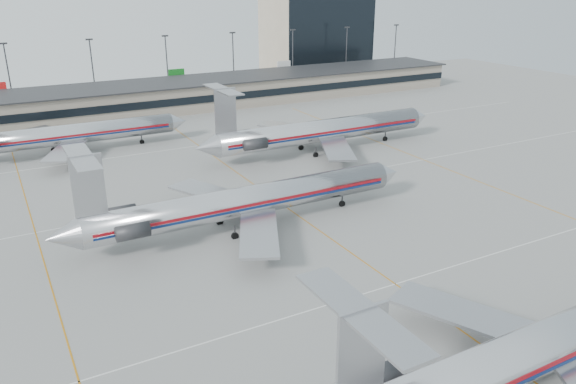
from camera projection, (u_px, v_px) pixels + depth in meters
ground at (471, 337)px, 47.27m from camera, size 260.00×260.00×0.00m
apron_markings at (395, 284)px, 55.47m from camera, size 160.00×0.15×0.02m
terminal at (149, 98)px, 126.52m from camera, size 162.00×17.00×6.25m
light_mast_row at (131, 65)px, 136.10m from camera, size 163.60×0.40×15.28m
distant_building at (315, 32)px, 175.55m from camera, size 30.00×20.00×25.00m
jet_foreground at (547, 344)px, 40.76m from camera, size 44.79×26.38×11.72m
jet_second_row at (241, 202)px, 66.73m from camera, size 45.33×26.69×11.87m
jet_third_row at (319, 131)px, 96.67m from camera, size 46.53×28.62×12.72m
jet_back_row at (64, 135)px, 95.71m from camera, size 41.86×25.75×11.45m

